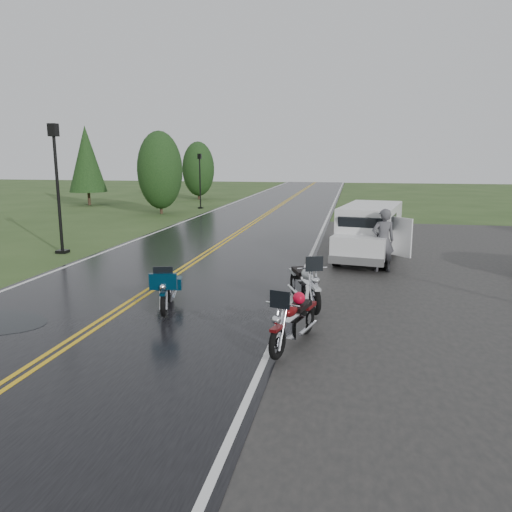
{
  "coord_description": "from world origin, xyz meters",
  "views": [
    {
      "loc": [
        5.21,
        -10.41,
        3.52
      ],
      "look_at": [
        2.8,
        2.0,
        1.0
      ],
      "focal_mm": 35.0,
      "sensor_mm": 36.0,
      "label": 1
    }
  ],
  "objects_px": {
    "van_white": "(338,238)",
    "lamp_post_far_left": "(200,181)",
    "person_at_van": "(383,241)",
    "motorcycle_silver": "(315,289)",
    "lamp_post_near_left": "(58,189)",
    "motorcycle_red": "(277,330)",
    "motorcycle_teal": "(163,295)"
  },
  "relations": [
    {
      "from": "motorcycle_silver",
      "to": "person_at_van",
      "type": "xyz_separation_m",
      "value": [
        1.7,
        4.85,
        0.33
      ]
    },
    {
      "from": "motorcycle_silver",
      "to": "van_white",
      "type": "bearing_deg",
      "value": 64.77
    },
    {
      "from": "lamp_post_near_left",
      "to": "lamp_post_far_left",
      "type": "bearing_deg",
      "value": 89.32
    },
    {
      "from": "motorcycle_red",
      "to": "van_white",
      "type": "distance_m",
      "value": 8.04
    },
    {
      "from": "motorcycle_teal",
      "to": "lamp_post_near_left",
      "type": "distance_m",
      "value": 9.44
    },
    {
      "from": "motorcycle_teal",
      "to": "van_white",
      "type": "xyz_separation_m",
      "value": [
        3.57,
        6.12,
        0.4
      ]
    },
    {
      "from": "motorcycle_silver",
      "to": "van_white",
      "type": "relative_size",
      "value": 0.45
    },
    {
      "from": "person_at_van",
      "to": "lamp_post_near_left",
      "type": "bearing_deg",
      "value": -18.61
    },
    {
      "from": "lamp_post_near_left",
      "to": "motorcycle_red",
      "type": "bearing_deg",
      "value": -42.04
    },
    {
      "from": "van_white",
      "to": "lamp_post_near_left",
      "type": "xyz_separation_m",
      "value": [
        -10.11,
        0.44,
        1.41
      ]
    },
    {
      "from": "motorcycle_silver",
      "to": "lamp_post_far_left",
      "type": "relative_size",
      "value": 0.58
    },
    {
      "from": "motorcycle_silver",
      "to": "person_at_van",
      "type": "relative_size",
      "value": 1.12
    },
    {
      "from": "van_white",
      "to": "person_at_van",
      "type": "bearing_deg",
      "value": -10.24
    },
    {
      "from": "motorcycle_teal",
      "to": "van_white",
      "type": "relative_size",
      "value": 0.39
    },
    {
      "from": "motorcycle_silver",
      "to": "lamp_post_far_left",
      "type": "height_order",
      "value": "lamp_post_far_left"
    },
    {
      "from": "motorcycle_red",
      "to": "van_white",
      "type": "bearing_deg",
      "value": 99.58
    },
    {
      "from": "person_at_van",
      "to": "lamp_post_near_left",
      "type": "height_order",
      "value": "lamp_post_near_left"
    },
    {
      "from": "van_white",
      "to": "lamp_post_near_left",
      "type": "distance_m",
      "value": 10.22
    },
    {
      "from": "motorcycle_teal",
      "to": "lamp_post_far_left",
      "type": "height_order",
      "value": "lamp_post_far_left"
    },
    {
      "from": "lamp_post_far_left",
      "to": "motorcycle_silver",
      "type": "bearing_deg",
      "value": -66.84
    },
    {
      "from": "motorcycle_teal",
      "to": "motorcycle_silver",
      "type": "distance_m",
      "value": 3.34
    },
    {
      "from": "lamp_post_near_left",
      "to": "motorcycle_teal",
      "type": "bearing_deg",
      "value": -45.09
    },
    {
      "from": "van_white",
      "to": "lamp_post_far_left",
      "type": "distance_m",
      "value": 19.76
    },
    {
      "from": "motorcycle_silver",
      "to": "lamp_post_near_left",
      "type": "xyz_separation_m",
      "value": [
        -9.8,
        5.82,
        1.72
      ]
    },
    {
      "from": "motorcycle_teal",
      "to": "person_at_van",
      "type": "bearing_deg",
      "value": 33.74
    },
    {
      "from": "motorcycle_teal",
      "to": "lamp_post_far_left",
      "type": "relative_size",
      "value": 0.5
    },
    {
      "from": "lamp_post_far_left",
      "to": "van_white",
      "type": "bearing_deg",
      "value": -59.86
    },
    {
      "from": "person_at_van",
      "to": "lamp_post_far_left",
      "type": "distance_m",
      "value": 20.93
    },
    {
      "from": "motorcycle_red",
      "to": "lamp_post_far_left",
      "type": "relative_size",
      "value": 0.54
    },
    {
      "from": "motorcycle_red",
      "to": "person_at_van",
      "type": "distance_m",
      "value": 7.78
    },
    {
      "from": "motorcycle_teal",
      "to": "person_at_van",
      "type": "height_order",
      "value": "person_at_van"
    },
    {
      "from": "motorcycle_silver",
      "to": "person_at_van",
      "type": "height_order",
      "value": "person_at_van"
    }
  ]
}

